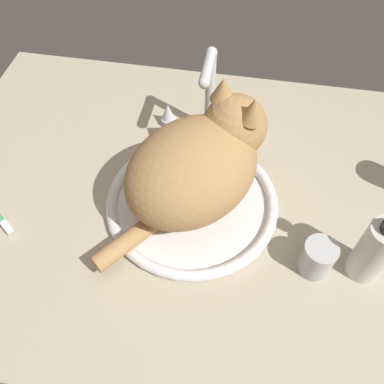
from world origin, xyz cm
name	(u,v)px	position (x,y,z in cm)	size (l,w,h in cm)	color
countertop	(184,199)	(0.00, 0.00, 1.50)	(102.27, 75.88, 3.00)	#B7A88E
sink_basin	(192,202)	(1.95, -2.09, 3.89)	(32.50, 32.50, 2.05)	white
faucet	(209,103)	(1.95, 17.71, 11.09)	(21.07, 11.74, 20.41)	silver
cat	(201,163)	(3.18, -0.48, 13.66)	(30.88, 34.05, 20.13)	tan
metal_jar	(317,258)	(24.68, -11.40, 6.38)	(5.58, 5.58, 6.73)	#B2B5BA
soap_pump_bottle	(375,250)	(32.84, -10.37, 9.92)	(5.60, 5.60, 18.28)	silver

